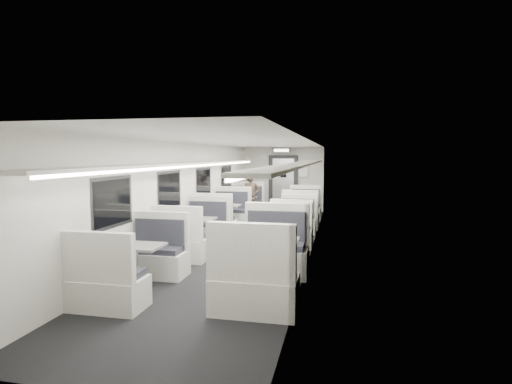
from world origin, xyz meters
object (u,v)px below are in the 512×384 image
at_px(booth_right_b, 295,225).
at_px(booth_right_c, 286,238).
at_px(booth_left_a, 242,208).
at_px(passenger, 251,197).
at_px(booth_right_d, 266,265).
at_px(booth_right_a, 303,212).
at_px(booth_left_d, 135,267).
at_px(exit_sign, 282,150).
at_px(booth_left_b, 223,218).
at_px(booth_left_c, 195,234).
at_px(vestibule_door, 283,184).

xyz_separation_m(booth_right_b, booth_right_c, (0.00, -1.75, 0.01)).
xyz_separation_m(booth_left_a, passenger, (0.33, -0.08, 0.38)).
xyz_separation_m(booth_right_d, passenger, (-1.67, 6.40, 0.35)).
xyz_separation_m(booth_right_a, booth_right_b, (0.00, -2.21, -0.03)).
bearing_deg(booth_left_d, exit_sign, 83.57).
distance_m(booth_left_a, passenger, 0.51).
xyz_separation_m(booth_left_b, booth_right_a, (2.00, 1.90, -0.02)).
height_order(booth_left_a, passenger, passenger).
distance_m(booth_left_a, booth_left_c, 4.25).
xyz_separation_m(booth_left_b, booth_right_c, (2.00, -2.07, -0.03)).
relative_size(booth_right_b, exit_sign, 3.13).
bearing_deg(booth_right_c, booth_right_a, 90.00).
distance_m(booth_left_a, vestibule_door, 2.77).
bearing_deg(booth_right_b, booth_right_d, -90.00).
xyz_separation_m(booth_right_a, exit_sign, (-1.00, 2.23, 1.90)).
distance_m(booth_right_d, vestibule_door, 9.06).
bearing_deg(booth_right_d, booth_left_b, 114.60).
bearing_deg(vestibule_door, booth_right_a, -69.77).
distance_m(booth_right_a, booth_right_c, 3.96).
distance_m(booth_left_b, booth_right_c, 2.88).
height_order(booth_left_c, booth_right_c, booth_left_c).
height_order(vestibule_door, exit_sign, exit_sign).
bearing_deg(booth_left_b, booth_right_b, -8.87).
relative_size(booth_right_a, exit_sign, 3.38).
bearing_deg(booth_right_a, booth_left_d, -106.74).
distance_m(booth_right_c, booth_right_d, 2.30).
bearing_deg(booth_left_d, booth_left_c, 90.00).
bearing_deg(booth_right_c, booth_left_a, 115.61).
distance_m(booth_right_b, exit_sign, 4.94).
bearing_deg(exit_sign, booth_right_d, -83.28).
distance_m(booth_right_b, vestibule_door, 5.07).
distance_m(booth_left_b, booth_right_a, 2.76).
bearing_deg(booth_right_a, booth_right_b, -90.00).
bearing_deg(booth_right_d, booth_right_a, 90.00).
relative_size(booth_right_a, vestibule_door, 1.00).
height_order(passenger, exit_sign, exit_sign).
relative_size(booth_left_c, booth_right_d, 0.90).
bearing_deg(booth_left_a, booth_right_b, -50.42).
bearing_deg(booth_left_b, booth_right_c, -45.92).
height_order(booth_left_c, passenger, passenger).
xyz_separation_m(booth_left_c, booth_right_b, (2.00, 1.83, -0.03)).
relative_size(booth_right_c, passenger, 1.31).
bearing_deg(booth_left_a, booth_left_c, -90.00).
bearing_deg(vestibule_door, booth_right_d, -83.65).
height_order(booth_left_c, vestibule_door, vestibule_door).
height_order(booth_left_a, booth_right_d, booth_right_d).
distance_m(booth_left_c, booth_left_d, 2.61).
distance_m(booth_left_c, booth_right_c, 2.00).
bearing_deg(booth_right_b, passenger, 125.47).
height_order(booth_left_c, booth_right_d, booth_right_d).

